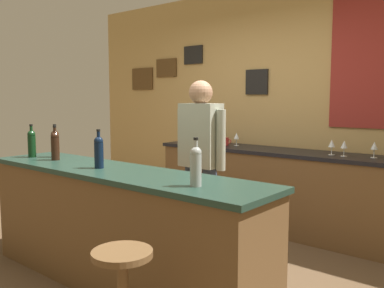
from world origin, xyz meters
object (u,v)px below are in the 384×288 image
at_px(wine_bottle_b, 55,143).
at_px(wine_glass_d, 344,145).
at_px(wine_glass_c, 332,144).
at_px(wine_bottle_c, 55,145).
at_px(wine_glass_a, 196,135).
at_px(bartender, 201,158).
at_px(wine_bottle_e, 196,165).
at_px(coffee_mug, 226,141).
at_px(wine_glass_b, 236,136).
at_px(wine_bottle_d, 99,151).
at_px(wine_glass_e, 374,146).
at_px(wine_bottle_a, 32,143).

distance_m(wine_bottle_b, wine_glass_d, 2.76).
bearing_deg(wine_glass_c, wine_bottle_c, -129.75).
height_order(wine_bottle_b, wine_glass_a, wine_bottle_b).
bearing_deg(wine_glass_c, bartender, -120.65).
xyz_separation_m(wine_bottle_e, coffee_mug, (-1.27, 2.12, -0.11)).
bearing_deg(wine_glass_c, wine_glass_b, 175.95).
bearing_deg(wine_bottle_d, wine_glass_b, 93.88).
distance_m(wine_bottle_c, wine_bottle_e, 1.66).
bearing_deg(wine_bottle_b, coffee_mug, 74.03).
relative_size(wine_bottle_d, wine_glass_b, 1.97).
relative_size(wine_glass_c, wine_glass_d, 1.00).
bearing_deg(wine_glass_e, wine_bottle_e, -101.12).
distance_m(wine_bottle_a, wine_glass_b, 2.31).
bearing_deg(coffee_mug, wine_glass_a, -175.26).
bearing_deg(wine_bottle_b, wine_bottle_c, -32.35).
relative_size(wine_bottle_b, wine_glass_c, 1.97).
bearing_deg(wine_bottle_b, wine_glass_a, 86.10).
distance_m(bartender, wine_bottle_d, 0.93).
height_order(wine_bottle_b, wine_bottle_c, same).
bearing_deg(wine_glass_e, wine_bottle_c, -134.77).
relative_size(wine_bottle_a, wine_bottle_c, 1.00).
distance_m(wine_bottle_c, coffee_mug, 2.09).
xyz_separation_m(wine_bottle_b, wine_glass_c, (1.86, 1.93, -0.05)).
bearing_deg(wine_glass_d, wine_glass_a, 179.89).
relative_size(bartender, wine_glass_d, 10.45).
bearing_deg(bartender, wine_glass_d, 54.45).
height_order(wine_bottle_a, wine_glass_a, wine_bottle_a).
distance_m(bartender, wine_bottle_a, 1.58).
distance_m(wine_bottle_a, wine_glass_d, 2.98).
bearing_deg(wine_glass_b, wine_glass_c, -4.05).
height_order(wine_bottle_d, wine_glass_d, wine_bottle_d).
relative_size(wine_glass_a, coffee_mug, 1.24).
height_order(bartender, wine_bottle_c, bartender).
bearing_deg(wine_glass_a, wine_bottle_a, -98.20).
bearing_deg(wine_bottle_d, wine_bottle_c, 177.89).
relative_size(wine_bottle_e, wine_glass_b, 1.97).
distance_m(wine_bottle_a, wine_bottle_e, 1.99).
xyz_separation_m(wine_bottle_b, wine_bottle_e, (1.82, -0.17, 0.00)).
bearing_deg(wine_glass_e, wine_glass_c, -170.83).
height_order(wine_bottle_a, wine_glass_d, wine_bottle_a).
bearing_deg(bartender, wine_bottle_c, -139.68).
distance_m(wine_glass_b, wine_glass_d, 1.33).
bearing_deg(wine_glass_d, wine_glass_e, 18.12).
bearing_deg(wine_glass_c, wine_bottle_d, -116.97).
distance_m(wine_bottle_b, wine_bottle_c, 0.20).
xyz_separation_m(wine_glass_c, wine_glass_d, (0.13, -0.02, 0.00)).
bearing_deg(wine_bottle_a, wine_glass_d, 43.51).
bearing_deg(wine_glass_b, wine_bottle_e, -62.11).
bearing_deg(wine_glass_d, wine_bottle_d, -120.07).
xyz_separation_m(wine_bottle_b, wine_glass_b, (0.67, 2.01, -0.05)).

